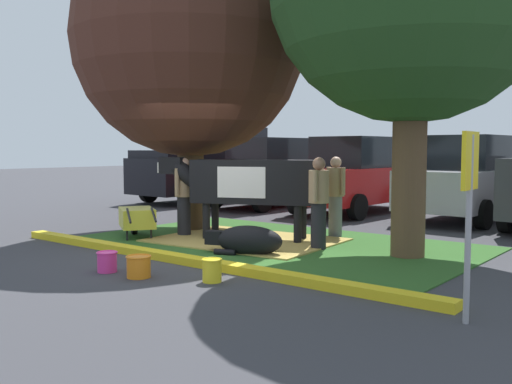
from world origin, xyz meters
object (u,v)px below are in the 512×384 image
Objects in this scene: bucket_yellow at (212,270)px; sedan_silver at (468,179)px; person_visitor_near at (319,201)px; hatchback_white at (271,173)px; person_handler at (336,194)px; pickup_truck_black at (212,167)px; bucket_pink at (107,261)px; sedan_red at (357,176)px; bucket_orange at (139,266)px; wheelbarrow at (137,218)px; parking_sign at (469,189)px; calf_lying at (247,240)px; person_visitor_far at (184,195)px; shade_tree_left at (190,41)px; cow_holstein at (249,182)px.

bucket_yellow is 0.07× the size of sedan_silver.
hatchback_white reaches higher than person_visitor_near.
pickup_truck_black is at bearing 149.52° from person_handler.
bucket_pink is 8.79m from sedan_red.
bucket_pink is at bearing -175.02° from bucket_orange.
bucket_orange is at bearing -102.85° from person_visitor_near.
wheelbarrow is at bearing -75.44° from hatchback_white.
sedan_silver is at bearing 87.44° from bucket_yellow.
parking_sign is at bearing -36.55° from pickup_truck_black.
sedan_silver reaches higher than calf_lying.
pickup_truck_black is (-4.94, 6.08, 0.30)m from person_visitor_far.
person_visitor_near is 4.60× the size of bucket_orange.
shade_tree_left reaches higher than calf_lying.
person_visitor_near is 7.30m from hatchback_white.
parking_sign is at bearing -45.86° from person_handler.
calf_lying is at bearing -92.65° from person_handler.
shade_tree_left reaches higher than sedan_red.
person_visitor_near is 0.83× the size of parking_sign.
pickup_truck_black is (-7.02, 8.92, 0.96)m from bucket_orange.
shade_tree_left is at bearing -125.34° from sedan_silver.
hatchback_white reaches higher than person_visitor_far.
pickup_truck_black is at bearing 125.53° from bucket_pink.
person_handler is 4.83m from bucket_pink.
person_handler reaches higher than cow_holstein.
calf_lying is 0.85× the size of person_handler.
person_visitor_far reaches higher than bucket_pink.
sedan_silver is (2.13, 5.70, -0.11)m from cow_holstein.
person_visitor_near is at bearing 60.96° from calf_lying.
cow_holstein is 0.67× the size of hatchback_white.
person_visitor_far is 0.34× the size of sedan_silver.
bucket_orange is at bearing -170.18° from parking_sign.
parking_sign is (3.33, -2.55, 0.49)m from person_visitor_near.
hatchback_white reaches higher than person_handler.
bucket_pink is at bearing -112.23° from person_visitor_near.
calf_lying is 0.30× the size of sedan_silver.
person_visitor_far is 6.52m from parking_sign.
parking_sign is at bearing -22.99° from shade_tree_left.
person_visitor_near is 2.92m from bucket_yellow.
hatchback_white is 1.00× the size of sedan_red.
bucket_orange is at bearing -39.12° from wheelbarrow.
shade_tree_left is 6.06m from hatchback_white.
cow_holstein is 1.74m from person_handler.
sedan_silver is at bearing 81.65° from bucket_orange.
cow_holstein is 10.25× the size of bucket_pink.
shade_tree_left is 1.41× the size of sedan_red.
calf_lying is 3.91× the size of bucket_orange.
parking_sign is at bearing -55.00° from sedan_red.
shade_tree_left is 20.84× the size of bucket_yellow.
sedan_red is (-1.61, 6.53, 0.75)m from calf_lying.
bucket_pink is (-0.84, -4.71, -0.68)m from person_handler.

